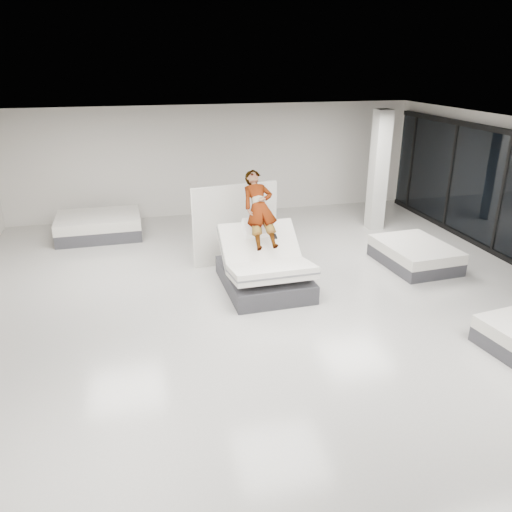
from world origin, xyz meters
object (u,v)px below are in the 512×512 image
object	(u,v)px
hero_bed	(264,269)
column	(378,171)
flat_bed_left_far	(99,226)
remote	(275,236)
divider_panel	(235,224)
flat_bed_right_far	(415,254)
person	(260,222)

from	to	relation	value
hero_bed	column	xyz separation A→B (m)	(3.97, 3.06, 1.19)
column	hero_bed	bearing A→B (deg)	-142.42
flat_bed_left_far	remote	bearing A→B (deg)	-48.92
divider_panel	flat_bed_right_far	distance (m)	4.14
flat_bed_right_far	divider_panel	bearing A→B (deg)	163.01
hero_bed	remote	xyz separation A→B (m)	(0.22, -0.02, 0.70)
hero_bed	flat_bed_left_far	xyz separation A→B (m)	(-3.42, 4.15, -0.11)
flat_bed_left_far	flat_bed_right_far	bearing A→B (deg)	-28.30
person	column	xyz separation A→B (m)	(3.98, 2.73, 0.28)
divider_panel	flat_bed_right_far	size ratio (longest dim) A/B	1.04
divider_panel	flat_bed_right_far	world-z (taller)	divider_panel
divider_panel	flat_bed_left_far	xyz separation A→B (m)	(-3.15, 2.60, -0.62)
column	person	bearing A→B (deg)	-145.56
person	flat_bed_right_far	bearing A→B (deg)	-1.23
flat_bed_right_far	flat_bed_left_far	bearing A→B (deg)	151.70
hero_bed	flat_bed_right_far	distance (m)	3.66
person	flat_bed_right_far	size ratio (longest dim) A/B	0.90
remote	column	world-z (taller)	column
flat_bed_right_far	column	xyz separation A→B (m)	(0.33, 2.70, 1.35)
hero_bed	remote	world-z (taller)	hero_bed
remote	hero_bed	bearing A→B (deg)	173.93
flat_bed_right_far	column	size ratio (longest dim) A/B	0.60
flat_bed_left_far	divider_panel	bearing A→B (deg)	-39.61
hero_bed	person	bearing A→B (deg)	91.67
divider_panel	column	size ratio (longest dim) A/B	0.62
flat_bed_right_far	column	distance (m)	3.04
divider_panel	flat_bed_right_far	xyz separation A→B (m)	(3.91, -1.19, -0.66)
divider_panel	remote	bearing A→B (deg)	-81.55
person	column	world-z (taller)	column
hero_bed	divider_panel	size ratio (longest dim) A/B	1.09
remote	divider_panel	world-z (taller)	divider_panel
hero_bed	flat_bed_left_far	bearing A→B (deg)	129.43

